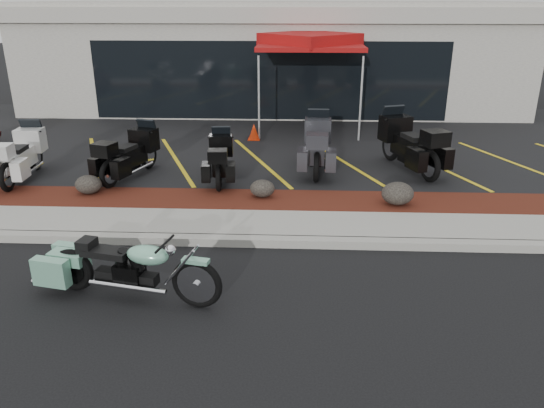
{
  "coord_description": "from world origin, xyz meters",
  "views": [
    {
      "loc": [
        0.92,
        -7.64,
        4.13
      ],
      "look_at": [
        0.52,
        1.2,
        0.68
      ],
      "focal_mm": 35.0,
      "sensor_mm": 36.0,
      "label": 1
    }
  ],
  "objects_px": {
    "touring_white": "(34,145)",
    "traffic_cone": "(254,132)",
    "hero_cruiser": "(197,277)",
    "popup_canopy": "(310,42)"
  },
  "relations": [
    {
      "from": "hero_cruiser",
      "to": "popup_canopy",
      "type": "bearing_deg",
      "value": 92.49
    },
    {
      "from": "hero_cruiser",
      "to": "traffic_cone",
      "type": "height_order",
      "value": "hero_cruiser"
    },
    {
      "from": "hero_cruiser",
      "to": "traffic_cone",
      "type": "xyz_separation_m",
      "value": [
        0.1,
        9.04,
        -0.11
      ]
    },
    {
      "from": "touring_white",
      "to": "traffic_cone",
      "type": "height_order",
      "value": "touring_white"
    },
    {
      "from": "touring_white",
      "to": "traffic_cone",
      "type": "bearing_deg",
      "value": -61.63
    },
    {
      "from": "traffic_cone",
      "to": "popup_canopy",
      "type": "relative_size",
      "value": 0.14
    },
    {
      "from": "hero_cruiser",
      "to": "popup_canopy",
      "type": "distance_m",
      "value": 10.96
    },
    {
      "from": "hero_cruiser",
      "to": "popup_canopy",
      "type": "xyz_separation_m",
      "value": [
        1.74,
        10.56,
        2.35
      ]
    },
    {
      "from": "touring_white",
      "to": "hero_cruiser",
      "type": "bearing_deg",
      "value": -142.87
    },
    {
      "from": "touring_white",
      "to": "traffic_cone",
      "type": "relative_size",
      "value": 4.66
    }
  ]
}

